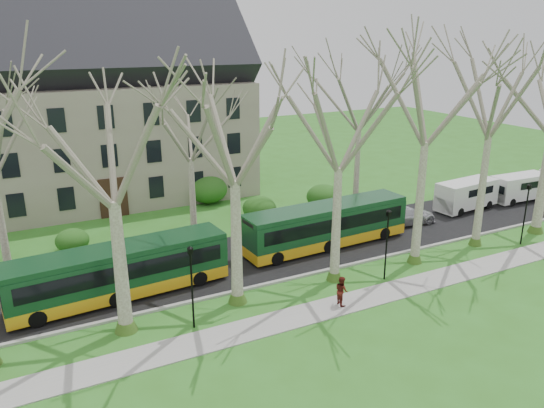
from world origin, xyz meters
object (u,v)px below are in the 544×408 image
Objects in this scene: sedan at (407,215)px; van_b at (519,188)px; pedestrian_b at (342,291)px; van_a at (466,195)px; bus_follow at (326,225)px; bus_lead at (120,271)px.

van_b is at bearing -86.43° from sedan.
pedestrian_b is at bearing 128.33° from sedan.
van_a is (6.73, 0.49, 0.53)m from sedan.
pedestrian_b is (-11.69, -8.26, 0.13)m from sedan.
bus_follow is 8.40m from pedestrian_b.
bus_follow reaches higher than sedan.
bus_lead is at bearing -178.47° from bus_follow.
bus_lead is at bearing -174.24° from van_b.
bus_follow is at bearing 179.98° from van_a.
bus_lead is 12.20m from pedestrian_b.
van_b is (20.56, 0.91, -0.35)m from bus_follow.
bus_follow is at bearing -0.03° from bus_lead.
pedestrian_b is (-18.42, -8.74, -0.41)m from van_a.
sedan is at bearing 0.64° from bus_lead.
van_b is (34.71, 1.89, -0.34)m from bus_lead.
bus_follow is (14.15, 0.98, 0.01)m from bus_lead.
van_a is at bearing -82.78° from sedan.
sedan is 14.31m from pedestrian_b.
bus_follow is at bearing -22.61° from pedestrian_b.
van_a is 20.39m from pedestrian_b.
pedestrian_b is at bearing -36.07° from bus_lead.
bus_follow is 2.16× the size of van_a.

